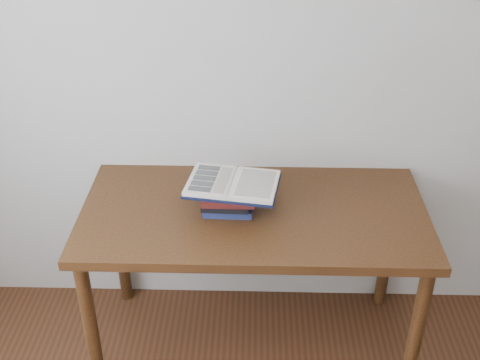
{
  "coord_description": "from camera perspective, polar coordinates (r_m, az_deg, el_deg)",
  "views": [
    {
      "loc": [
        -0.05,
        -0.75,
        2.26
      ],
      "look_at": [
        -0.11,
        1.35,
        0.96
      ],
      "focal_mm": 45.0,
      "sensor_mm": 36.0,
      "label": 1
    }
  ],
  "objects": [
    {
      "name": "desk",
      "position": [
        2.64,
        1.31,
        -4.58
      ],
      "size": [
        1.49,
        0.74,
        0.8
      ],
      "color": "#462D11",
      "rests_on": "ground"
    },
    {
      "name": "book_stack",
      "position": [
        2.55,
        -1.17,
        -1.68
      ],
      "size": [
        0.23,
        0.17,
        0.12
      ],
      "color": "#182749",
      "rests_on": "desk"
    },
    {
      "name": "room_shell",
      "position": [
        0.99,
        -0.51,
        -8.13
      ],
      "size": [
        3.54,
        3.54,
        2.62
      ],
      "color": "beige",
      "rests_on": "ground"
    },
    {
      "name": "open_book",
      "position": [
        2.5,
        -0.7,
        -0.37
      ],
      "size": [
        0.41,
        0.32,
        0.03
      ],
      "rotation": [
        0.0,
        0.0,
        -0.16
      ],
      "color": "black",
      "rests_on": "book_stack"
    }
  ]
}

